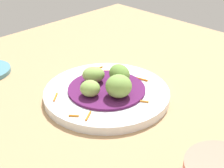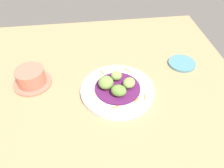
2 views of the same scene
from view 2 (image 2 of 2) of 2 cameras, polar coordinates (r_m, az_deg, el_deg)
The scene contains 10 objects.
table_surface at distance 85.36cm, azimuth -2.27°, elevation -2.82°, with size 110.00×110.00×2.00cm, color tan.
main_plate at distance 84.71cm, azimuth 1.35°, elevation -1.38°, with size 27.48×27.48×1.85cm, color silver.
cabbage_bed at distance 83.85cm, azimuth 1.36°, elevation -0.79°, with size 16.89×16.89×0.57cm, color #51194C.
carrot_garnish at distance 83.82cm, azimuth 2.21°, elevation -0.92°, with size 19.34×21.90×0.40cm.
guac_scoop_left at distance 79.22cm, azimuth 1.69°, elevation -1.68°, with size 4.30×5.42×4.22cm, color olive.
guac_scoop_center at distance 82.90cm, azimuth 4.27°, elevation 0.38°, with size 4.27×4.99×3.49cm, color #84A851.
guac_scoop_right at distance 85.55cm, azimuth 1.11°, elevation 2.11°, with size 4.22×4.02×3.37cm, color #84A851.
guac_scoop_back at distance 81.77cm, azimuth -1.52°, elevation 0.36°, with size 5.53×5.47×4.74cm, color #759E47.
side_plate_small at distance 101.53cm, azimuth 17.20°, elevation 5.01°, with size 11.52×11.52×1.04cm, color teal.
terracotta_bowl at distance 91.58cm, azimuth -19.73°, elevation 1.52°, with size 14.71×14.71×6.74cm.
Camera 2 is at (-4.32, -58.54, 62.97)cm, focal length 36.25 mm.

